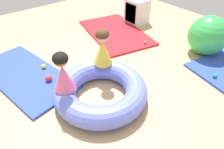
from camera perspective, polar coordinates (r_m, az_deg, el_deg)
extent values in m
plane|color=tan|center=(2.95, -5.78, -6.37)|extent=(8.00, 8.00, 0.00)
cube|color=red|center=(4.62, 0.94, 11.73)|extent=(1.96, 1.43, 0.04)
cube|color=#2D47B7|center=(3.58, -23.01, -0.17)|extent=(1.94, 1.17, 0.04)
torus|color=#6070E5|center=(2.82, -3.16, -4.46)|extent=(1.28, 1.28, 0.30)
cone|color=yellow|center=(2.98, -2.58, 6.22)|extent=(0.40, 0.40, 0.37)
sphere|color=#DBAD89|center=(2.85, -2.74, 10.82)|extent=(0.18, 0.18, 0.18)
ellipsoid|color=#472D19|center=(2.85, -2.75, 11.15)|extent=(0.20, 0.20, 0.16)
cone|color=#E5608E|center=(2.59, -13.34, -0.70)|extent=(0.37, 0.37, 0.35)
sphere|color=#936647|center=(2.44, -14.19, 4.05)|extent=(0.18, 0.18, 0.18)
ellipsoid|color=black|center=(2.43, -14.25, 4.39)|extent=(0.19, 0.19, 0.15)
sphere|color=red|center=(3.27, -17.29, -0.97)|extent=(0.10, 0.10, 0.10)
sphere|color=orange|center=(4.16, 9.29, 8.88)|extent=(0.06, 0.06, 0.06)
sphere|color=yellow|center=(3.57, -18.54, 2.14)|extent=(0.07, 0.07, 0.07)
sphere|color=teal|center=(3.58, 26.75, -0.27)|extent=(0.07, 0.07, 0.07)
sphere|color=green|center=(4.11, 25.19, 9.79)|extent=(0.71, 0.71, 0.71)
cube|color=silver|center=(5.07, 7.03, 17.12)|extent=(0.44, 0.44, 0.56)
cube|color=#2D2D33|center=(4.99, 6.00, 16.84)|extent=(0.34, 0.20, 0.44)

